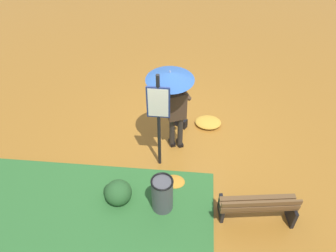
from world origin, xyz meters
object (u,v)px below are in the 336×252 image
object	(u,v)px
person_with_umbrella	(173,91)
trash_bin	(162,195)
info_sign_post	(159,113)
park_bench	(258,207)
handbag	(181,122)

from	to	relation	value
person_with_umbrella	trash_bin	xyz separation A→B (m)	(0.05, 1.69, -1.13)
person_with_umbrella	trash_bin	size ratio (longest dim) A/B	2.45
info_sign_post	person_with_umbrella	bearing A→B (deg)	-112.33
park_bench	trash_bin	distance (m)	1.75
handbag	park_bench	world-z (taller)	park_bench
info_sign_post	park_bench	distance (m)	2.51
handbag	trash_bin	bearing A→B (deg)	85.15
person_with_umbrella	handbag	world-z (taller)	person_with_umbrella
info_sign_post	park_bench	bearing A→B (deg)	147.50
person_with_umbrella	info_sign_post	size ratio (longest dim) A/B	0.89
trash_bin	handbag	bearing A→B (deg)	-94.85
handbag	person_with_umbrella	bearing A→B (deg)	77.52
info_sign_post	park_bench	size ratio (longest dim) A/B	1.64
person_with_umbrella	info_sign_post	bearing A→B (deg)	67.67
park_bench	person_with_umbrella	bearing A→B (deg)	-46.41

